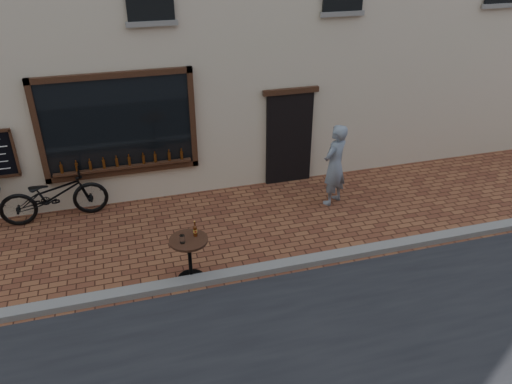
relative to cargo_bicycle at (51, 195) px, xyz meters
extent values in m
plane|color=#5A2D1D|center=(3.44, -3.16, -0.58)|extent=(90.00, 90.00, 0.00)
cube|color=slate|center=(3.44, -2.96, -0.52)|extent=(90.00, 0.25, 0.12)
cube|color=black|center=(1.54, 0.29, 1.27)|extent=(3.00, 0.06, 2.00)
cube|color=black|center=(1.54, 0.27, 2.33)|extent=(3.24, 0.10, 0.12)
cube|color=black|center=(1.54, 0.27, 0.21)|extent=(3.24, 0.10, 0.12)
cube|color=black|center=(-0.02, 0.27, 1.27)|extent=(0.12, 0.10, 2.24)
cube|color=black|center=(3.10, 0.27, 1.27)|extent=(0.12, 0.10, 2.24)
cube|color=black|center=(1.54, 0.22, 0.34)|extent=(2.90, 0.16, 0.05)
cube|color=black|center=(5.34, 0.30, 0.52)|extent=(1.10, 0.10, 2.20)
cube|color=black|center=(5.34, 0.27, 1.68)|extent=(1.30, 0.10, 0.12)
cylinder|color=#3D1C07|center=(0.29, 0.22, 0.46)|extent=(0.06, 0.06, 0.19)
cylinder|color=#3D1C07|center=(0.56, 0.22, 0.46)|extent=(0.06, 0.06, 0.19)
cylinder|color=#3D1C07|center=(0.84, 0.22, 0.46)|extent=(0.06, 0.06, 0.19)
cylinder|color=#3D1C07|center=(1.12, 0.22, 0.46)|extent=(0.06, 0.06, 0.19)
cylinder|color=#3D1C07|center=(1.40, 0.22, 0.46)|extent=(0.06, 0.06, 0.19)
cylinder|color=#3D1C07|center=(1.67, 0.22, 0.46)|extent=(0.06, 0.06, 0.19)
cylinder|color=#3D1C07|center=(1.95, 0.22, 0.46)|extent=(0.06, 0.06, 0.19)
cylinder|color=#3D1C07|center=(2.23, 0.22, 0.46)|extent=(0.06, 0.06, 0.19)
cylinder|color=#3D1C07|center=(2.51, 0.22, 0.46)|extent=(0.06, 0.06, 0.19)
cylinder|color=#3D1C07|center=(2.79, 0.22, 0.46)|extent=(0.06, 0.06, 0.19)
imported|color=black|center=(0.05, 0.00, -0.01)|extent=(2.22, 0.93, 1.14)
cylinder|color=black|center=(2.44, -2.81, -0.57)|extent=(0.49, 0.49, 0.03)
cylinder|color=black|center=(2.44, -2.81, -0.16)|extent=(0.07, 0.07, 0.78)
cylinder|color=black|center=(2.44, -2.81, 0.25)|extent=(0.67, 0.67, 0.04)
cylinder|color=gold|center=(2.57, -2.75, 0.38)|extent=(0.07, 0.07, 0.07)
cylinder|color=white|center=(2.33, -2.89, 0.35)|extent=(0.09, 0.09, 0.14)
imported|color=slate|center=(5.95, -0.97, 0.34)|extent=(0.81, 0.74, 1.85)
camera|label=1|loc=(1.60, -9.88, 5.08)|focal=35.00mm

